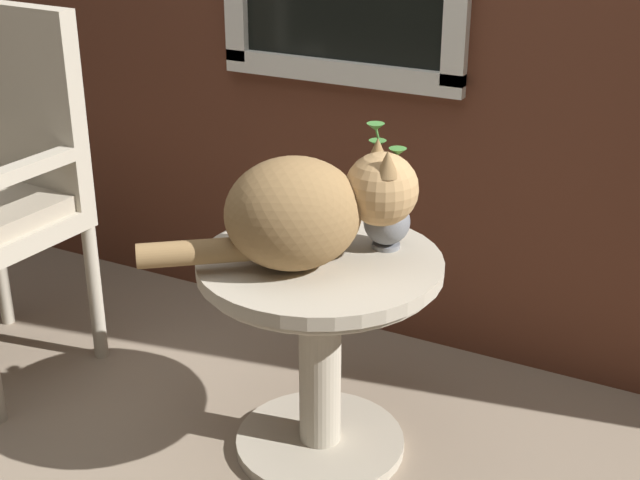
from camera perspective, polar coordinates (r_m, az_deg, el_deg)
name	(u,v)px	position (r m, az deg, el deg)	size (l,w,h in m)	color
ground_plane	(210,458)	(2.51, -6.93, -13.48)	(6.00, 6.00, 0.00)	gray
wicker_side_table	(320,319)	(2.32, 0.00, -5.00)	(0.62, 0.62, 0.57)	#B2A893
cat	(307,210)	(2.15, -0.82, 1.92)	(0.57, 0.47, 0.30)	olive
pewter_vase_with_ivy	(387,213)	(2.28, 4.23, 1.72)	(0.12, 0.12, 0.33)	slate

